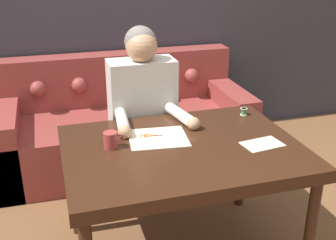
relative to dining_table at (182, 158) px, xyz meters
The scene contains 9 objects.
wall_back 1.90m from the dining_table, 91.62° to the left, with size 8.00×0.06×2.60m.
dining_table is the anchor object (origin of this frame).
couch 1.39m from the dining_table, 93.43° to the left, with size 2.06×0.90×0.88m.
person 0.60m from the dining_table, 97.69° to the left, with size 0.49×0.59×1.29m.
pattern_paper_main 0.18m from the dining_table, 127.48° to the left, with size 0.35×0.31×0.00m.
pattern_paper_offcut 0.44m from the dining_table, 13.80° to the right, with size 0.23×0.17×0.00m.
scissors 0.22m from the dining_table, 126.29° to the left, with size 0.24×0.13×0.01m.
mug 0.40m from the dining_table, 166.93° to the left, with size 0.11×0.08×0.09m.
thread_spool 0.61m from the dining_table, 31.53° to the left, with size 0.04×0.04×0.05m.
Camera 1 is at (-0.61, -1.83, 1.74)m, focal length 45.00 mm.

